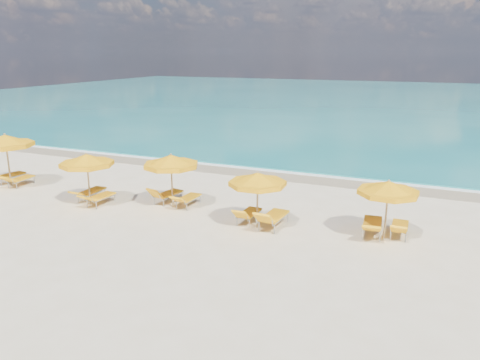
% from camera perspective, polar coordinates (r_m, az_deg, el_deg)
% --- Properties ---
extents(ground_plane, '(120.00, 120.00, 0.00)m').
position_cam_1_polar(ground_plane, '(17.69, -1.92, -4.94)').
color(ground_plane, beige).
extents(ocean, '(120.00, 80.00, 0.30)m').
position_cam_1_polar(ocean, '(63.69, 16.94, 9.22)').
color(ocean, '#147171').
rests_on(ocean, ground).
extents(wet_sand_band, '(120.00, 2.60, 0.01)m').
position_cam_1_polar(wet_sand_band, '(24.28, 5.49, 0.67)').
color(wet_sand_band, tan).
rests_on(wet_sand_band, ground).
extents(foam_line, '(120.00, 1.20, 0.03)m').
position_cam_1_polar(foam_line, '(25.02, 6.06, 1.10)').
color(foam_line, white).
rests_on(foam_line, ground).
extents(whitecap_near, '(14.00, 0.36, 0.05)m').
position_cam_1_polar(whitecap_near, '(35.11, 0.97, 5.33)').
color(whitecap_near, white).
rests_on(whitecap_near, ground).
extents(whitecap_far, '(18.00, 0.30, 0.05)m').
position_cam_1_polar(whitecap_far, '(39.49, 24.35, 5.09)').
color(whitecap_far, white).
rests_on(whitecap_far, ground).
extents(umbrella_0, '(2.53, 2.53, 2.53)m').
position_cam_1_polar(umbrella_0, '(24.14, -26.69, 4.25)').
color(umbrella_0, tan).
rests_on(umbrella_0, ground).
extents(umbrella_1, '(2.22, 2.22, 2.21)m').
position_cam_1_polar(umbrella_1, '(19.93, -18.19, 2.27)').
color(umbrella_1, tan).
rests_on(umbrella_1, ground).
extents(umbrella_2, '(2.31, 2.31, 2.25)m').
position_cam_1_polar(umbrella_2, '(18.80, -8.41, 2.24)').
color(umbrella_2, tan).
rests_on(umbrella_2, ground).
extents(umbrella_3, '(2.65, 2.65, 2.10)m').
position_cam_1_polar(umbrella_3, '(16.44, 2.16, 0.04)').
color(umbrella_3, tan).
rests_on(umbrella_3, ground).
extents(umbrella_4, '(2.59, 2.59, 2.08)m').
position_cam_1_polar(umbrella_4, '(16.22, 17.63, -0.99)').
color(umbrella_4, tan).
rests_on(umbrella_4, ground).
extents(lounger_0_left, '(0.90, 1.86, 0.84)m').
position_cam_1_polar(lounger_0_left, '(25.18, -26.34, 0.18)').
color(lounger_0_left, '#A5A8AD').
rests_on(lounger_0_left, ground).
extents(lounger_0_right, '(0.64, 1.70, 0.71)m').
position_cam_1_polar(lounger_0_right, '(24.41, -25.18, -0.18)').
color(lounger_0_right, '#A5A8AD').
rests_on(lounger_0_right, ground).
extents(lounger_1_left, '(0.60, 1.79, 0.65)m').
position_cam_1_polar(lounger_1_left, '(21.07, -17.70, -1.71)').
color(lounger_1_left, '#A5A8AD').
rests_on(lounger_1_left, ground).
extents(lounger_1_right, '(0.66, 1.73, 0.66)m').
position_cam_1_polar(lounger_1_right, '(20.26, -16.66, -2.33)').
color(lounger_1_right, '#A5A8AD').
rests_on(lounger_1_right, ground).
extents(lounger_2_left, '(0.87, 1.77, 0.84)m').
position_cam_1_polar(lounger_2_left, '(19.91, -8.83, -2.10)').
color(lounger_2_left, '#A5A8AD').
rests_on(lounger_2_left, ground).
extents(lounger_2_right, '(0.61, 1.70, 0.69)m').
position_cam_1_polar(lounger_2_right, '(19.33, -6.36, -2.60)').
color(lounger_2_right, '#A5A8AD').
rests_on(lounger_2_right, ground).
extents(lounger_3_left, '(0.59, 1.65, 0.76)m').
position_cam_1_polar(lounger_3_left, '(17.44, 1.07, -4.51)').
color(lounger_3_left, '#A5A8AD').
rests_on(lounger_3_left, ground).
extents(lounger_3_right, '(0.77, 1.98, 0.90)m').
position_cam_1_polar(lounger_3_right, '(16.97, 4.08, -5.00)').
color(lounger_3_right, '#A5A8AD').
rests_on(lounger_3_right, ground).
extents(lounger_4_left, '(0.81, 2.00, 0.76)m').
position_cam_1_polar(lounger_4_left, '(16.90, 15.80, -5.69)').
color(lounger_4_left, '#A5A8AD').
rests_on(lounger_4_left, ground).
extents(lounger_4_right, '(0.59, 1.67, 0.72)m').
position_cam_1_polar(lounger_4_right, '(17.07, 18.85, -5.84)').
color(lounger_4_right, '#A5A8AD').
rests_on(lounger_4_right, ground).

